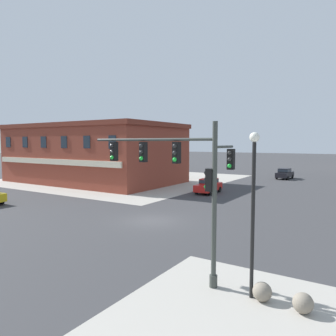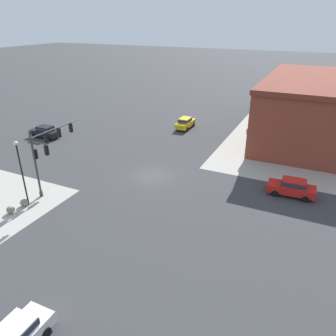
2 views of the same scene
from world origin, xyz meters
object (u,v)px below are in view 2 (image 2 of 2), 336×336
bollard_sphere_curb_b (11,210)px  car_main_northbound_far (45,131)px  bollard_sphere_curb_a (24,202)px  car_main_southbound_far (292,187)px  street_lamp_corner_near (21,167)px  car_cross_eastbound (185,123)px  traffic_signal_main (47,150)px

bollard_sphere_curb_b → car_main_northbound_far: bearing=-143.8°
bollard_sphere_curb_a → bollard_sphere_curb_b: same height
car_main_northbound_far → car_main_southbound_far: (2.45, 33.87, 0.00)m
bollard_sphere_curb_b → street_lamp_corner_near: 3.91m
bollard_sphere_curb_b → car_main_southbound_far: size_ratio=0.16×
car_main_northbound_far → car_main_southbound_far: 33.96m
bollard_sphere_curb_a → bollard_sphere_curb_b: 1.41m
bollard_sphere_curb_a → car_cross_eastbound: size_ratio=0.16×
bollard_sphere_curb_b → car_cross_eastbound: car_cross_eastbound is taller
traffic_signal_main → street_lamp_corner_near: bearing=-4.3°
bollard_sphere_curb_a → bollard_sphere_curb_b: size_ratio=1.00×
car_main_northbound_far → car_main_southbound_far: size_ratio=0.99×
traffic_signal_main → bollard_sphere_curb_b: bearing=-4.1°
traffic_signal_main → bollard_sphere_curb_a: size_ratio=9.46×
car_main_southbound_far → car_cross_eastbound: 22.86m
street_lamp_corner_near → car_cross_eastbound: size_ratio=1.40×
street_lamp_corner_near → car_main_northbound_far: 19.07m
car_main_southbound_far → bollard_sphere_curb_a: bearing=-60.3°
car_main_northbound_far → car_main_southbound_far: bearing=85.9°
street_lamp_corner_near → car_main_southbound_far: bearing=118.9°
bollard_sphere_curb_a → car_main_southbound_far: 25.17m
traffic_signal_main → bollard_sphere_curb_b: (4.79, -0.35, -4.01)m
bollard_sphere_curb_b → street_lamp_corner_near: street_lamp_corner_near is taller
street_lamp_corner_near → car_main_northbound_far: street_lamp_corner_near is taller
car_main_southbound_far → car_main_northbound_far: bearing=-94.1°
traffic_signal_main → bollard_sphere_curb_b: 6.26m
traffic_signal_main → car_cross_eastbound: bearing=169.9°
bollard_sphere_curb_b → car_main_northbound_far: 20.23m
car_main_southbound_far → car_cross_eastbound: bearing=-130.8°
traffic_signal_main → car_main_southbound_far: (-9.09, 21.59, -3.45)m
street_lamp_corner_near → car_cross_eastbound: (-27.00, 4.51, -2.88)m
traffic_signal_main → car_cross_eastbound: (-24.04, 4.29, -3.45)m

